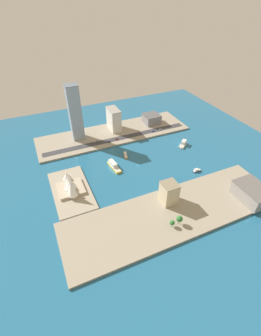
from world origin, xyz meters
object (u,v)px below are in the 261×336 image
object	(u,v)px
warehouse_low_gray	(151,119)
ferry_white_commuter	(183,144)
hatchback_blue	(153,131)
hotel_broad_white	(114,119)
carpark_squat_concrete	(252,193)
opera_landmark	(70,185)
suv_black	(109,142)
sedan_silver	(97,141)
water_taxi_orange	(125,155)
patrol_launch_navy	(197,170)
van_white	(161,129)
traffic_light_waterfront	(124,137)
ferry_yellow_fast	(114,165)
office_block_beige	(169,193)
tower_tall_glass	(75,113)
pickup_red	(116,139)

from	to	relation	value
warehouse_low_gray	ferry_white_commuter	bearing A→B (deg)	-172.22
hatchback_blue	hotel_broad_white	bearing A→B (deg)	57.38
carpark_squat_concrete	opera_landmark	bearing A→B (deg)	62.06
suv_black	hatchback_blue	distance (m)	75.95
sedan_silver	water_taxi_orange	bearing A→B (deg)	-151.34
water_taxi_orange	patrol_launch_navy	world-z (taller)	patrol_launch_navy
carpark_squat_concrete	sedan_silver	size ratio (longest dim) A/B	7.92
van_white	water_taxi_orange	bearing A→B (deg)	117.73
sedan_silver	traffic_light_waterfront	xyz separation A→B (m)	(-11.19, -39.82, 3.44)
ferry_yellow_fast	opera_landmark	xyz separation A→B (m)	(-22.96, 61.35, 6.42)
water_taxi_orange	opera_landmark	bearing A→B (deg)	115.45
office_block_beige	carpark_squat_concrete	distance (m)	92.07
warehouse_low_gray	office_block_beige	size ratio (longest dim) A/B	1.07
hatchback_blue	tower_tall_glass	bearing A→B (deg)	75.05
ferry_yellow_fast	hotel_broad_white	world-z (taller)	hotel_broad_white
water_taxi_orange	sedan_silver	xyz separation A→B (m)	(48.35, 26.43, 1.97)
tower_tall_glass	suv_black	distance (m)	63.79
suv_black	office_block_beige	bearing A→B (deg)	-172.96
ferry_white_commuter	carpark_squat_concrete	distance (m)	126.06
hotel_broad_white	van_white	distance (m)	78.04
warehouse_low_gray	office_block_beige	bearing A→B (deg)	157.69
hatchback_blue	pickup_red	bearing A→B (deg)	88.96
patrol_launch_navy	hatchback_blue	xyz separation A→B (m)	(110.74, 4.23, 1.85)
water_taxi_orange	traffic_light_waterfront	xyz separation A→B (m)	(37.17, -13.40, 5.41)
water_taxi_orange	office_block_beige	size ratio (longest dim) A/B	0.69
pickup_red	opera_landmark	size ratio (longest dim) A/B	0.11
van_white	tower_tall_glass	bearing A→B (deg)	77.08
hotel_broad_white	sedan_silver	world-z (taller)	hotel_broad_white
hatchback_blue	sedan_silver	xyz separation A→B (m)	(6.92, 92.24, -0.04)
warehouse_low_gray	hotel_broad_white	distance (m)	67.16
patrol_launch_navy	hatchback_blue	distance (m)	110.83
ferry_yellow_fast	sedan_silver	world-z (taller)	ferry_yellow_fast
suv_black	hatchback_blue	bearing A→B (deg)	-89.21
water_taxi_orange	suv_black	distance (m)	41.69
van_white	hotel_broad_white	bearing A→B (deg)	63.93
carpark_squat_concrete	traffic_light_waterfront	world-z (taller)	carpark_squat_concrete
ferry_white_commuter	sedan_silver	world-z (taller)	ferry_white_commuter
traffic_light_waterfront	patrol_launch_navy	bearing A→B (deg)	-151.99
patrol_launch_navy	warehouse_low_gray	world-z (taller)	warehouse_low_gray
office_block_beige	traffic_light_waterfront	world-z (taller)	office_block_beige
traffic_light_waterfront	opera_landmark	distance (m)	126.28
van_white	traffic_light_waterfront	size ratio (longest dim) A/B	0.71
water_taxi_orange	ferry_yellow_fast	world-z (taller)	ferry_yellow_fast
water_taxi_orange	van_white	world-z (taller)	van_white
hotel_broad_white	pickup_red	xyz separation A→B (m)	(-33.30, 8.90, -16.37)
van_white	sedan_silver	bearing A→B (deg)	86.78
warehouse_low_gray	traffic_light_waterfront	size ratio (longest dim) A/B	4.07
ferry_yellow_fast	ferry_white_commuter	bearing A→B (deg)	-86.00
patrol_launch_navy	carpark_squat_concrete	bearing A→B (deg)	-160.98
pickup_red	office_block_beige	bearing A→B (deg)	-178.29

